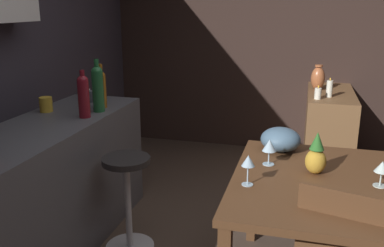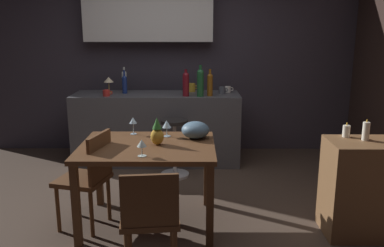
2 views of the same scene
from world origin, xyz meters
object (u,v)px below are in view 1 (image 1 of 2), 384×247
Objects in this scene: pillar_candle_tall at (318,93)px; sideboard_cabinet at (328,132)px; wine_bottle_amber at (101,88)px; cup_mustard at (46,104)px; pineapple_centerpiece at (316,156)px; wine_glass_left at (382,168)px; bar_stool at (128,202)px; pillar_candle_short at (329,89)px; fruit_bowl at (281,139)px; wine_bottle_ruby at (84,94)px; wine_glass_right at (248,162)px; cup_slate at (93,96)px; dining_table at (315,195)px; wine_glass_center at (269,146)px; cup_white at (86,94)px; vase_copper at (318,78)px; wine_bottle_green at (98,87)px.

sideboard_cabinet is at bearing -20.52° from pillar_candle_tall.
wine_bottle_amber is 0.41m from cup_mustard.
wine_glass_left is at bearing -105.74° from pineapple_centerpiece.
cup_mustard is (0.29, 1.89, 0.11)m from pineapple_centerpiece.
pillar_candle_short is (1.64, -1.32, 0.53)m from bar_stool.
cup_mustard reaches higher than pineapple_centerpiece.
fruit_bowl reaches higher than wine_glass_left.
wine_glass_left is 0.69m from fruit_bowl.
wine_glass_left is 0.42× the size of wine_bottle_ruby.
wine_glass_right is 1.91m from pillar_candle_tall.
pillar_candle_short reaches higher than cup_slate.
wine_glass_center is (0.15, 0.27, 0.21)m from dining_table.
wine_bottle_amber and wine_bottle_ruby have the same top height.
pillar_candle_short is at bearing -4.54° from pineapple_centerpiece.
dining_table is 4.58× the size of fruit_bowl.
pillar_candle_tall is (1.40, -1.57, -0.19)m from wine_bottle_ruby.
sideboard_cabinet reaches higher than bar_stool.
wine_glass_center is at bearing 167.19° from sideboard_cabinet.
vase_copper is (1.30, -1.86, 0.00)m from cup_white.
wine_bottle_amber reaches higher than cup_mustard.
cup_slate is (0.76, 1.73, 0.30)m from dining_table.
cup_mustard is at bearing 80.25° from wine_glass_left.
wine_glass_right is 1.80m from cup_white.
wine_bottle_green is 1.99m from pillar_candle_tall.
cup_slate is at bearing 124.68° from sideboard_cabinet.
cup_white is (0.08, 0.11, -0.00)m from cup_slate.
dining_table is at bearing -114.63° from cup_white.
wine_glass_center is 0.64× the size of pineapple_centerpiece.
wine_glass_center reaches higher than dining_table.
cup_mustard reaches higher than wine_glass_right.
pineapple_centerpiece is 1.74m from pillar_candle_short.
wine_glass_center is (-0.02, -0.92, 0.49)m from bar_stool.
cup_mustard reaches higher than cup_slate.
wine_bottle_ruby is 0.18m from wine_bottle_green.
sideboard_cabinet is at bearing 4.21° from wine_glass_left.
bar_stool is at bearing -137.54° from cup_slate.
bar_stool is at bearing 141.26° from pillar_candle_tall.
sideboard_cabinet is 8.05× the size of wine_glass_left.
wine_glass_right is at bearing 126.82° from pineapple_centerpiece.
wine_glass_center is at bearing 60.86° from dining_table.
wine_bottle_ruby is (-1.76, 1.71, 0.65)m from sideboard_cabinet.
wine_glass_left is 1.07× the size of pillar_candle_tall.
wine_bottle_ruby is 2.98× the size of cup_white.
wine_glass_left is at bearing -90.99° from dining_table.
pillar_candle_short is at bearing -47.81° from wine_bottle_ruby.
pineapple_centerpiece reaches higher than cup_white.
dining_table is at bearing 175.49° from sideboard_cabinet.
wine_bottle_amber is at bearing -56.47° from cup_mustard.
pillar_candle_short is at bearing -63.48° from cup_white.
vase_copper reaches higher than bar_stool.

